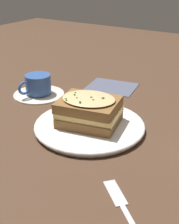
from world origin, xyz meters
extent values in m
plane|color=#473021|center=(0.00, 0.00, 0.00)|extent=(2.40, 2.40, 0.00)
cylinder|color=white|center=(-0.02, 0.01, 0.01)|extent=(0.25, 0.25, 0.01)
torus|color=white|center=(-0.02, 0.01, 0.01)|extent=(0.26, 0.26, 0.01)
cube|color=brown|center=(-0.02, 0.01, 0.03)|extent=(0.15, 0.13, 0.02)
cube|color=#E0C16B|center=(-0.02, 0.01, 0.05)|extent=(0.16, 0.13, 0.01)
cube|color=brown|center=(-0.02, 0.01, 0.06)|extent=(0.15, 0.13, 0.02)
ellipsoid|color=#DBBC7F|center=(-0.02, 0.01, 0.08)|extent=(0.14, 0.12, 0.01)
cube|color=#2D6028|center=(-0.05, 0.00, 0.09)|extent=(0.01, 0.01, 0.00)
cube|color=#2D6028|center=(0.01, 0.02, 0.08)|extent=(0.01, 0.01, 0.00)
cube|color=#2D6028|center=(0.02, 0.05, 0.09)|extent=(0.01, 0.01, 0.00)
cube|color=#2D6028|center=(-0.04, 0.02, 0.08)|extent=(0.00, 0.00, 0.00)
cube|color=#2D6028|center=(-0.03, 0.01, 0.08)|extent=(0.01, 0.01, 0.00)
cube|color=#2D6028|center=(-0.02, 0.05, 0.09)|extent=(0.01, 0.01, 0.00)
cube|color=#2D6028|center=(0.00, 0.03, 0.08)|extent=(0.00, 0.00, 0.00)
cube|color=#2D6028|center=(0.02, 0.01, 0.08)|extent=(0.00, 0.00, 0.00)
cylinder|color=silver|center=(0.22, -0.09, 0.00)|extent=(0.15, 0.15, 0.01)
cylinder|color=#33569E|center=(0.22, -0.09, 0.04)|extent=(0.08, 0.08, 0.06)
cylinder|color=#381E0F|center=(0.22, -0.09, 0.06)|extent=(0.06, 0.06, 0.00)
torus|color=#33569E|center=(0.23, -0.04, 0.04)|extent=(0.02, 0.04, 0.04)
cube|color=silver|center=(-0.18, 0.18, 0.00)|extent=(0.06, 0.06, 0.00)
cube|color=#333335|center=(-0.17, 0.18, 0.00)|extent=(0.03, 0.03, 0.00)
cube|color=#333335|center=(-0.17, 0.17, 0.00)|extent=(0.03, 0.03, 0.00)
cube|color=#333335|center=(-0.18, 0.17, 0.00)|extent=(0.03, 0.03, 0.00)
cube|color=#4C5166|center=(0.07, -0.27, 0.00)|extent=(0.17, 0.15, 0.00)
camera|label=1|loc=(-0.37, 0.56, 0.36)|focal=50.00mm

